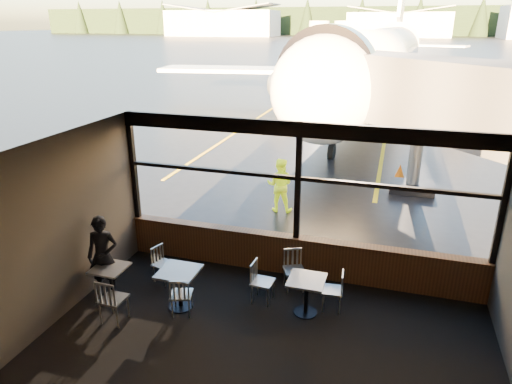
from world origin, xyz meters
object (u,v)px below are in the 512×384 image
at_px(cafe_table_mid, 180,289).
at_px(cafe_table_left, 111,283).
at_px(chair_near_e, 332,291).
at_px(chair_near_w, 263,282).
at_px(chair_mid_s, 182,295).
at_px(jet_bridge, 455,133).
at_px(airliner, 379,18).
at_px(passenger, 103,256).
at_px(ground_crew, 280,185).
at_px(cafe_table_near, 306,296).
at_px(chair_mid_w, 164,265).
at_px(chair_near_n, 294,271).
at_px(cone_nose, 400,171).
at_px(chair_left_s, 113,299).

distance_m(cafe_table_mid, cafe_table_left, 1.50).
distance_m(cafe_table_left, chair_near_e, 4.50).
bearing_deg(chair_near_w, cafe_table_mid, -63.01).
distance_m(chair_near_w, chair_mid_s, 1.64).
bearing_deg(jet_bridge, airliner, 101.15).
xyz_separation_m(cafe_table_mid, cafe_table_left, (-1.49, -0.12, -0.05)).
xyz_separation_m(jet_bridge, passenger, (-7.24, -7.43, -1.43)).
bearing_deg(cafe_table_mid, airliner, 84.59).
bearing_deg(ground_crew, passenger, 62.73).
relative_size(cafe_table_near, passenger, 0.44).
bearing_deg(cafe_table_mid, cafe_table_near, 12.00).
bearing_deg(jet_bridge, chair_mid_w, -133.34).
relative_size(cafe_table_left, passenger, 0.42).
xyz_separation_m(chair_mid_w, passenger, (-0.95, -0.76, 0.46)).
distance_m(cafe_table_left, chair_mid_w, 1.16).
height_order(chair_near_w, chair_near_n, same).
bearing_deg(chair_near_w, jet_bridge, 152.68).
distance_m(jet_bridge, chair_near_w, 8.08).
height_order(jet_bridge, chair_near_n, jet_bridge).
height_order(chair_near_e, chair_mid_w, chair_near_e).
bearing_deg(cone_nose, chair_near_e, -97.80).
relative_size(cafe_table_near, chair_mid_w, 0.92).
distance_m(chair_mid_w, ground_crew, 4.93).
height_order(cafe_table_near, ground_crew, ground_crew).
xyz_separation_m(chair_mid_s, chair_left_s, (-1.13, -0.59, 0.05)).
xyz_separation_m(jet_bridge, cafe_table_left, (-7.02, -7.56, -1.94)).
xyz_separation_m(cafe_table_left, chair_near_n, (3.53, 1.43, 0.08)).
xyz_separation_m(chair_near_w, chair_mid_w, (-2.28, 0.11, -0.03)).
bearing_deg(ground_crew, cafe_table_left, 65.20).
bearing_deg(cafe_table_mid, cone_nose, 67.26).
bearing_deg(cafe_table_near, chair_near_e, 32.23).
relative_size(airliner, cone_nose, 78.09).
distance_m(cafe_table_near, ground_crew, 5.29).
bearing_deg(ground_crew, chair_near_e, 111.88).
height_order(jet_bridge, chair_left_s, jet_bridge).
distance_m(passenger, cone_nose, 11.52).
bearing_deg(chair_mid_s, chair_near_n, 22.06).
bearing_deg(chair_near_w, chair_near_e, 99.18).
xyz_separation_m(cafe_table_left, cone_nose, (5.64, 10.03, -0.12)).
bearing_deg(cafe_table_near, cafe_table_mid, -168.00).
distance_m(passenger, ground_crew, 5.96).
relative_size(airliner, passenger, 21.25).
bearing_deg(chair_near_n, cone_nose, -128.13).
relative_size(cafe_table_near, chair_near_e, 0.91).
relative_size(jet_bridge, chair_near_e, 12.49).
distance_m(jet_bridge, chair_near_n, 7.30).
relative_size(chair_near_w, ground_crew, 0.54).
xyz_separation_m(chair_mid_w, cone_nose, (4.91, 9.13, -0.18)).
height_order(chair_mid_w, cone_nose, chair_mid_w).
relative_size(jet_bridge, cafe_table_mid, 12.66).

